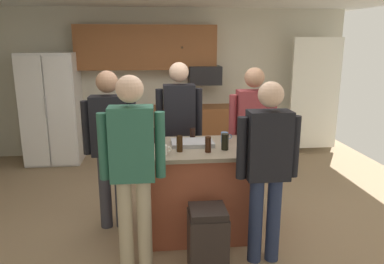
{
  "coord_description": "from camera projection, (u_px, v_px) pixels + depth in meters",
  "views": [
    {
      "loc": [
        -0.3,
        -3.95,
        2.03
      ],
      "look_at": [
        0.11,
        0.0,
        1.05
      ],
      "focal_mm": 34.51,
      "sensor_mm": 36.0,
      "label": 1
    }
  ],
  "objects": [
    {
      "name": "floor",
      "position": [
        182.0,
        219.0,
        4.33
      ],
      "size": [
        7.04,
        7.04,
        0.0
      ],
      "primitive_type": "plane",
      "color": "#937A5B",
      "rests_on": "ground"
    },
    {
      "name": "back_wall",
      "position": [
        170.0,
        82.0,
        6.73
      ],
      "size": [
        6.4,
        0.1,
        2.6
      ],
      "primitive_type": "cube",
      "color": "beige",
      "rests_on": "ground"
    },
    {
      "name": "french_door_window_panel",
      "position": [
        315.0,
        94.0,
        6.65
      ],
      "size": [
        0.9,
        0.06,
        2.0
      ],
      "primitive_type": "cube",
      "color": "white",
      "rests_on": "ground"
    },
    {
      "name": "cabinet_run_upper",
      "position": [
        146.0,
        47.0,
        6.34
      ],
      "size": [
        2.4,
        0.38,
        0.75
      ],
      "color": "brown"
    },
    {
      "name": "cabinet_run_lower",
      "position": [
        204.0,
        131.0,
        6.68
      ],
      "size": [
        1.8,
        0.63,
        0.9
      ],
      "color": "brown",
      "rests_on": "ground"
    },
    {
      "name": "refrigerator",
      "position": [
        52.0,
        109.0,
        6.21
      ],
      "size": [
        0.89,
        0.76,
        1.85
      ],
      "color": "white",
      "rests_on": "ground"
    },
    {
      "name": "microwave_over_range",
      "position": [
        205.0,
        75.0,
        6.46
      ],
      "size": [
        0.56,
        0.4,
        0.32
      ],
      "primitive_type": "cube",
      "color": "black"
    },
    {
      "name": "kitchen_island",
      "position": [
        195.0,
        189.0,
        3.94
      ],
      "size": [
        1.15,
        0.87,
        0.97
      ],
      "color": "#9E4C33",
      "rests_on": "ground"
    },
    {
      "name": "person_elder_center",
      "position": [
        133.0,
        161.0,
        3.18
      ],
      "size": [
        0.57,
        0.23,
        1.77
      ],
      "rotation": [
        0.0,
        0.0,
        0.77
      ],
      "color": "tan",
      "rests_on": "ground"
    },
    {
      "name": "person_guest_left",
      "position": [
        252.0,
        130.0,
        4.35
      ],
      "size": [
        0.57,
        0.23,
        1.74
      ],
      "rotation": [
        0.0,
        0.0,
        -2.57
      ],
      "color": "#383842",
      "rests_on": "ground"
    },
    {
      "name": "person_host_foreground",
      "position": [
        179.0,
        123.0,
        4.55
      ],
      "size": [
        0.57,
        0.24,
        1.79
      ],
      "rotation": [
        0.0,
        0.0,
        -1.43
      ],
      "color": "tan",
      "rests_on": "ground"
    },
    {
      "name": "person_guest_by_door",
      "position": [
        110.0,
        140.0,
        3.93
      ],
      "size": [
        0.57,
        0.23,
        1.74
      ],
      "rotation": [
        0.0,
        0.0,
        -0.24
      ],
      "color": "#383842",
      "rests_on": "ground"
    },
    {
      "name": "person_guest_right",
      "position": [
        267.0,
        162.0,
        3.29
      ],
      "size": [
        0.57,
        0.22,
        1.7
      ],
      "rotation": [
        0.0,
        0.0,
        2.34
      ],
      "color": "#232D4C",
      "rests_on": "ground"
    },
    {
      "name": "glass_pilsner",
      "position": [
        156.0,
        136.0,
        3.94
      ],
      "size": [
        0.06,
        0.06,
        0.16
      ],
      "color": "black",
      "rests_on": "kitchen_island"
    },
    {
      "name": "glass_short_whisky",
      "position": [
        225.0,
        142.0,
        3.69
      ],
      "size": [
        0.07,
        0.07,
        0.16
      ],
      "color": "black",
      "rests_on": "kitchen_island"
    },
    {
      "name": "mug_blue_stoneware",
      "position": [
        163.0,
        150.0,
        3.54
      ],
      "size": [
        0.12,
        0.08,
        0.09
      ],
      "color": "white",
      "rests_on": "kitchen_island"
    },
    {
      "name": "mug_ceramic_white",
      "position": [
        225.0,
        137.0,
        3.98
      ],
      "size": [
        0.12,
        0.08,
        0.11
      ],
      "color": "#4C6B99",
      "rests_on": "kitchen_island"
    },
    {
      "name": "glass_stout_tall",
      "position": [
        180.0,
        144.0,
        3.63
      ],
      "size": [
        0.06,
        0.06,
        0.16
      ],
      "color": "black",
      "rests_on": "kitchen_island"
    },
    {
      "name": "tumbler_amber",
      "position": [
        208.0,
        144.0,
        3.61
      ],
      "size": [
        0.06,
        0.06,
        0.15
      ],
      "color": "black",
      "rests_on": "kitchen_island"
    },
    {
      "name": "glass_dark_ale",
      "position": [
        192.0,
        134.0,
        4.08
      ],
      "size": [
        0.06,
        0.06,
        0.13
      ],
      "color": "black",
      "rests_on": "kitchen_island"
    },
    {
      "name": "serving_tray",
      "position": [
        192.0,
        143.0,
        3.88
      ],
      "size": [
        0.44,
        0.3,
        0.04
      ],
      "color": "#B7B7BC",
      "rests_on": "kitchen_island"
    },
    {
      "name": "trash_bin",
      "position": [
        208.0,
        240.0,
        3.3
      ],
      "size": [
        0.34,
        0.34,
        0.61
      ],
      "color": "black",
      "rests_on": "ground"
    }
  ]
}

